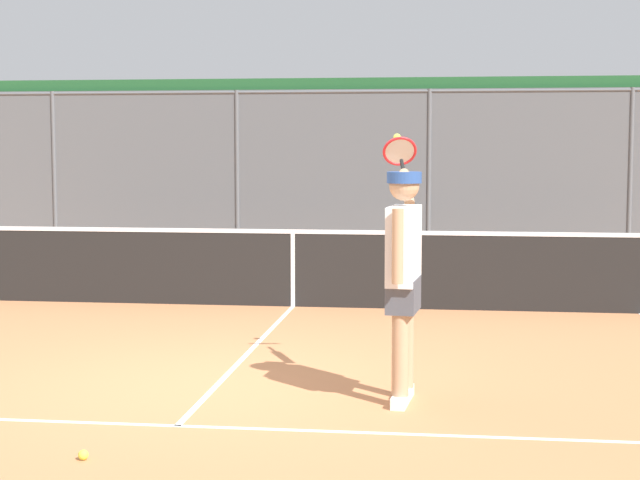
# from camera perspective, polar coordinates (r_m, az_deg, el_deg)

# --- Properties ---
(ground_plane) EXTENTS (60.00, 60.00, 0.00)m
(ground_plane) POSITION_cam_1_polar(r_m,az_deg,el_deg) (8.65, -5.74, -8.05)
(ground_plane) COLOR #C67A4C
(court_line_markings) EXTENTS (8.42, 9.85, 0.01)m
(court_line_markings) POSITION_cam_1_polar(r_m,az_deg,el_deg) (7.13, -8.71, -10.98)
(court_line_markings) COLOR white
(court_line_markings) RESTS_ON ground
(fence_backdrop) EXTENTS (18.78, 1.37, 3.09)m
(fence_backdrop) POSITION_cam_1_polar(r_m,az_deg,el_deg) (17.21, 0.92, 3.83)
(fence_backdrop) COLOR #565B60
(fence_backdrop) RESTS_ON ground
(tennis_net) EXTENTS (10.82, 0.09, 1.07)m
(tennis_net) POSITION_cam_1_polar(r_m,az_deg,el_deg) (12.54, -1.53, -1.53)
(tennis_net) COLOR #2D2D2D
(tennis_net) RESTS_ON ground
(tennis_player) EXTENTS (0.39, 1.48, 2.10)m
(tennis_player) POSITION_cam_1_polar(r_m,az_deg,el_deg) (7.86, 4.71, -1.41)
(tennis_player) COLOR silver
(tennis_player) RESTS_ON ground
(tennis_ball_near_baseline) EXTENTS (0.07, 0.07, 0.07)m
(tennis_ball_near_baseline) POSITION_cam_1_polar(r_m,az_deg,el_deg) (6.77, -13.17, -11.69)
(tennis_ball_near_baseline) COLOR #D6E042
(tennis_ball_near_baseline) RESTS_ON ground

